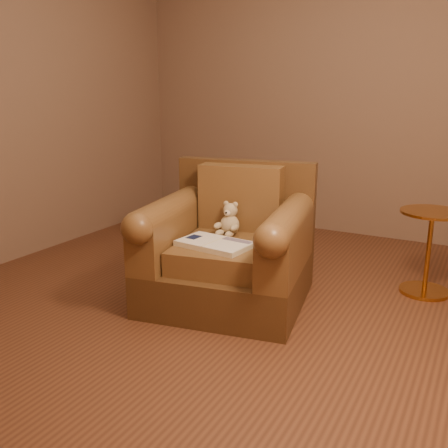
% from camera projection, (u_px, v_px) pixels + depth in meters
% --- Properties ---
extents(floor, '(4.00, 4.00, 0.00)m').
position_uv_depth(floor, '(233.00, 297.00, 3.48)').
color(floor, brown).
rests_on(floor, ground).
extents(room, '(4.02, 4.02, 2.71)m').
position_uv_depth(room, '(234.00, 36.00, 3.03)').
color(room, '#81634F').
rests_on(room, ground).
extents(armchair, '(1.16, 1.12, 0.91)m').
position_uv_depth(armchair, '(230.00, 250.00, 3.37)').
color(armchair, '#4F341A').
rests_on(armchair, floor).
extents(teddy_bear, '(0.17, 0.19, 0.23)m').
position_uv_depth(teddy_bear, '(229.00, 222.00, 3.41)').
color(teddy_bear, tan).
rests_on(teddy_bear, armchair).
extents(guidebook, '(0.48, 0.32, 0.04)m').
position_uv_depth(guidebook, '(214.00, 244.00, 3.16)').
color(guidebook, beige).
rests_on(guidebook, armchair).
extents(side_table, '(0.43, 0.43, 0.60)m').
position_uv_depth(side_table, '(429.00, 250.00, 3.47)').
color(side_table, '#BB7E33').
rests_on(side_table, floor).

